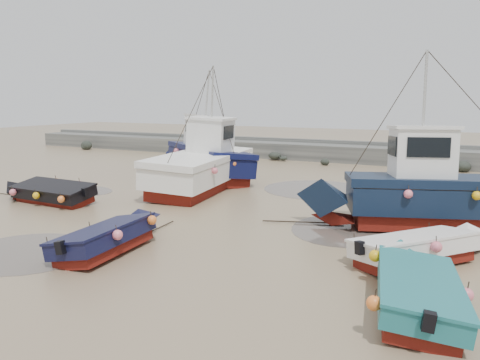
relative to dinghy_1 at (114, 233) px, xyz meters
The scene contains 14 objects.
ground 2.06m from the dinghy_1, 48.79° to the left, with size 120.00×120.00×0.00m, color #8B7B57.
seawall 23.52m from the dinghy_1, 86.69° to the left, with size 60.00×4.92×1.50m.
puddle_a 2.68m from the dinghy_1, 148.99° to the right, with size 4.22×4.22×0.01m, color #564D44.
puddle_b 8.01m from the dinghy_1, 43.76° to the left, with size 3.84×3.84×0.01m, color #564D44.
puddle_c 10.50m from the dinghy_1, 141.72° to the left, with size 4.03×4.03×0.01m, color #564D44.
puddle_d 12.50m from the dinghy_1, 78.14° to the left, with size 5.41×5.41×0.01m, color #564D44.
dinghy_1 is the anchor object (origin of this frame).
dinghy_2 8.65m from the dinghy_1, ahead, with size 2.48×5.90×1.43m.
dinghy_3 9.12m from the dinghy_1, 19.46° to the left, with size 4.28×4.95×1.43m.
dinghy_4 8.33m from the dinghy_1, 151.39° to the left, with size 6.31×2.13×1.43m.
cabin_boat_0 13.49m from the dinghy_1, 109.62° to the left, with size 9.09×7.35×6.22m.
cabin_boat_1 10.48m from the dinghy_1, 105.25° to the left, with size 3.93×11.40×6.22m.
cabin_boat_2 10.89m from the dinghy_1, 40.16° to the left, with size 9.85×5.03×6.22m.
person 9.44m from the dinghy_1, 108.55° to the left, with size 0.58×0.38×1.59m, color #17223B.
Camera 1 is at (8.28, -12.07, 4.58)m, focal length 35.00 mm.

